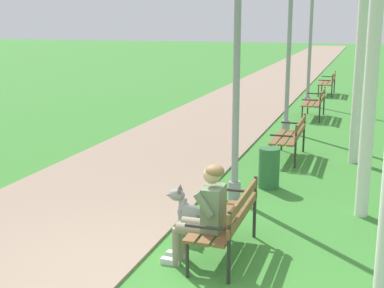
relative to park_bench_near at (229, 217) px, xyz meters
name	(u,v)px	position (x,y,z in m)	size (l,w,h in m)	color
ground_plane	(152,283)	(-0.63, -0.95, -0.51)	(120.00, 120.00, 0.00)	#3D8433
paved_path	(288,73)	(-2.64, 23.05, -0.49)	(3.37, 60.00, 0.04)	gray
park_bench_near	(229,217)	(0.00, 0.00, 0.00)	(0.55, 1.50, 0.85)	brown
park_bench_mid	(291,135)	(0.05, 5.01, 0.00)	(0.55, 1.50, 0.85)	brown
park_bench_far	(316,101)	(0.07, 9.97, 0.00)	(0.55, 1.50, 0.85)	brown
park_bench_furthest	(329,82)	(0.04, 15.13, 0.00)	(0.55, 1.50, 0.85)	brown
person_seated_on_near_bench	(205,211)	(-0.21, -0.33, 0.17)	(0.74, 0.49, 1.25)	gray
dog_grey	(194,217)	(-0.60, 0.49, -0.25)	(0.83, 0.33, 0.71)	gray
lamp_post_near	(237,48)	(-0.44, 2.12, 1.91)	(0.24, 0.24, 4.70)	gray
lamp_post_mid	(289,55)	(-0.46, 7.76, 1.46)	(0.24, 0.24, 3.80)	gray
lamp_post_far	(311,32)	(-0.43, 12.35, 1.90)	(0.24, 0.24, 4.67)	gray
litter_bin	(269,168)	(-0.03, 2.92, -0.16)	(0.36, 0.36, 0.70)	#2D6638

